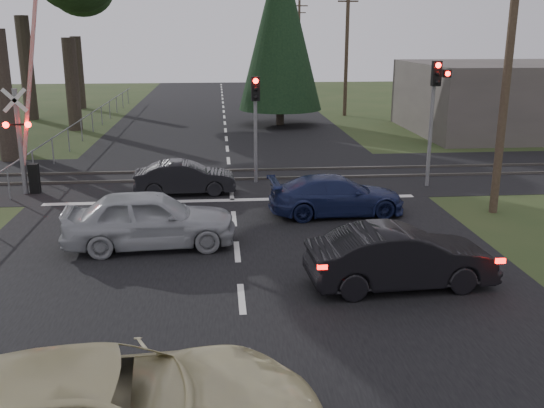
{
  "coord_description": "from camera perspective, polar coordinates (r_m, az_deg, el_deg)",
  "views": [
    {
      "loc": [
        -0.42,
        -12.33,
        5.69
      ],
      "look_at": [
        0.95,
        3.06,
        1.3
      ],
      "focal_mm": 40.0,
      "sensor_mm": 36.0,
      "label": 1
    }
  ],
  "objects": [
    {
      "name": "traffic_signal_center",
      "position": [
        23.24,
        -1.56,
        8.73
      ],
      "size": [
        0.32,
        0.48,
        4.1
      ],
      "color": "slate",
      "rests_on": "ground"
    },
    {
      "name": "building_right",
      "position": [
        39.14,
        23.34,
        9.18
      ],
      "size": [
        14.0,
        10.0,
        4.0
      ],
      "primitive_type": "cube",
      "color": "#59514C",
      "rests_on": "ground"
    },
    {
      "name": "dark_hatchback",
      "position": [
        14.27,
        12.01,
        -4.95
      ],
      "size": [
        4.39,
        1.79,
        1.42
      ],
      "primitive_type": "imported",
      "rotation": [
        0.0,
        0.0,
        1.64
      ],
      "color": "black",
      "rests_on": "ground"
    },
    {
      "name": "conifer_tree",
      "position": [
        38.54,
        0.79,
        16.31
      ],
      "size": [
        5.2,
        5.2,
        11.0
      ],
      "color": "#473D33",
      "rests_on": "ground"
    },
    {
      "name": "utility_pole_near",
      "position": [
        20.41,
        21.33,
        12.1
      ],
      "size": [
        1.8,
        0.26,
        9.0
      ],
      "color": "#4C3D2D",
      "rests_on": "ground"
    },
    {
      "name": "dark_car_far",
      "position": [
        22.22,
        -8.18,
        2.44
      ],
      "size": [
        3.67,
        1.41,
        1.19
      ],
      "primitive_type": "imported",
      "rotation": [
        0.0,
        0.0,
        1.61
      ],
      "color": "black",
      "rests_on": "ground"
    },
    {
      "name": "utility_pole_far",
      "position": [
        67.93,
        2.56,
        15.04
      ],
      "size": [
        1.8,
        0.26,
        9.0
      ],
      "color": "#4C3D2D",
      "rests_on": "ground"
    },
    {
      "name": "silver_car",
      "position": [
        16.82,
        -11.41,
        -1.4
      ],
      "size": [
        4.75,
        2.17,
        1.58
      ],
      "primitive_type": "imported",
      "rotation": [
        0.0,
        0.0,
        1.64
      ],
      "color": "#A0A4A7",
      "rests_on": "ground"
    },
    {
      "name": "blue_sedan",
      "position": [
        19.58,
        6.09,
        0.8
      ],
      "size": [
        4.46,
        2.02,
        1.27
      ],
      "primitive_type": "imported",
      "rotation": [
        0.0,
        0.0,
        1.63
      ],
      "color": "#19224C",
      "rests_on": "ground"
    },
    {
      "name": "ground",
      "position": [
        13.59,
        -2.88,
        -8.92
      ],
      "size": [
        120.0,
        120.0,
        0.0
      ],
      "primitive_type": "plane",
      "color": "#2B3D1C",
      "rests_on": "ground"
    },
    {
      "name": "utility_pole_mid",
      "position": [
        43.27,
        7.04,
        14.48
      ],
      "size": [
        1.8,
        0.26,
        9.0
      ],
      "color": "#4C3D2D",
      "rests_on": "ground"
    },
    {
      "name": "road",
      "position": [
        23.05,
        -3.88,
        1.55
      ],
      "size": [
        14.0,
        100.0,
        0.01
      ],
      "primitive_type": "cube",
      "color": "black",
      "rests_on": "ground"
    },
    {
      "name": "traffic_signal_right",
      "position": [
        23.34,
        15.12,
        9.48
      ],
      "size": [
        0.68,
        0.48,
        4.7
      ],
      "color": "slate",
      "rests_on": "ground"
    },
    {
      "name": "rail_corridor",
      "position": [
        24.99,
        -3.99,
        2.68
      ],
      "size": [
        120.0,
        8.0,
        0.01
      ],
      "primitive_type": "cube",
      "color": "black",
      "rests_on": "ground"
    },
    {
      "name": "rail_far",
      "position": [
        25.76,
        -4.03,
        3.18
      ],
      "size": [
        120.0,
        0.12,
        0.1
      ],
      "primitive_type": "cube",
      "color": "#59544C",
      "rests_on": "ground"
    },
    {
      "name": "fence_left",
      "position": [
        36.06,
        -16.92,
        6.1
      ],
      "size": [
        0.1,
        36.0,
        1.2
      ],
      "primitive_type": null,
      "color": "slate",
      "rests_on": "ground"
    },
    {
      "name": "crossing_signal",
      "position": [
        23.44,
        -22.13,
        5.78
      ],
      "size": [
        1.62,
        0.38,
        6.96
      ],
      "color": "slate",
      "rests_on": "ground"
    },
    {
      "name": "rail_near",
      "position": [
        24.21,
        -3.95,
        2.35
      ],
      "size": [
        120.0,
        0.12,
        0.1
      ],
      "primitive_type": "cube",
      "color": "#59544C",
      "rests_on": "ground"
    },
    {
      "name": "stop_line",
      "position": [
        21.31,
        -3.77,
        0.37
      ],
      "size": [
        13.0,
        0.35,
        0.0
      ],
      "primitive_type": "cube",
      "color": "silver",
      "rests_on": "ground"
    }
  ]
}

